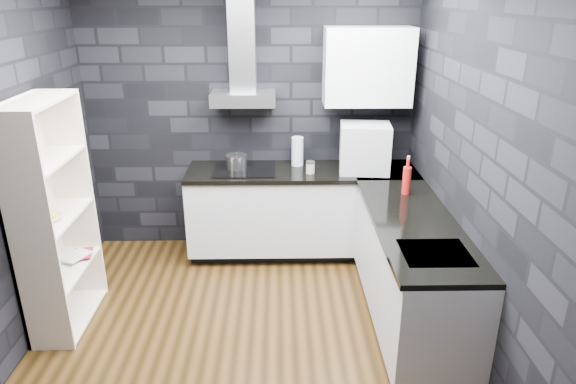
{
  "coord_description": "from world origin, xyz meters",
  "views": [
    {
      "loc": [
        0.28,
        -3.36,
        2.49
      ],
      "look_at": [
        0.35,
        0.45,
        1.0
      ],
      "focal_mm": 32.0,
      "sensor_mm": 36.0,
      "label": 1
    }
  ],
  "objects_px": {
    "glass_vase": "(297,151)",
    "storage_jar": "(310,168)",
    "fruit_bowl": "(49,218)",
    "utensil_crock": "(344,166)",
    "appliance_garage": "(365,148)",
    "bookshelf": "(54,218)",
    "red_bottle": "(407,181)",
    "pot": "(237,162)"
  },
  "relations": [
    {
      "from": "glass_vase",
      "to": "storage_jar",
      "type": "xyz_separation_m",
      "value": [
        0.11,
        -0.24,
        -0.09
      ]
    },
    {
      "from": "glass_vase",
      "to": "fruit_bowl",
      "type": "distance_m",
      "value": 2.3
    },
    {
      "from": "utensil_crock",
      "to": "fruit_bowl",
      "type": "relative_size",
      "value": 0.61
    },
    {
      "from": "appliance_garage",
      "to": "utensil_crock",
      "type": "bearing_deg",
      "value": -167.02
    },
    {
      "from": "glass_vase",
      "to": "utensil_crock",
      "type": "xyz_separation_m",
      "value": [
        0.43,
        -0.22,
        -0.08
      ]
    },
    {
      "from": "glass_vase",
      "to": "bookshelf",
      "type": "xyz_separation_m",
      "value": [
        -1.88,
        -1.23,
        -0.14
      ]
    },
    {
      "from": "glass_vase",
      "to": "appliance_garage",
      "type": "xyz_separation_m",
      "value": [
        0.62,
        -0.19,
        0.08
      ]
    },
    {
      "from": "red_bottle",
      "to": "bookshelf",
      "type": "distance_m",
      "value": 2.8
    },
    {
      "from": "storage_jar",
      "to": "red_bottle",
      "type": "xyz_separation_m",
      "value": [
        0.77,
        -0.54,
        0.07
      ]
    },
    {
      "from": "storage_jar",
      "to": "red_bottle",
      "type": "height_order",
      "value": "red_bottle"
    },
    {
      "from": "storage_jar",
      "to": "utensil_crock",
      "type": "relative_size",
      "value": 0.83
    },
    {
      "from": "utensil_crock",
      "to": "bookshelf",
      "type": "distance_m",
      "value": 2.52
    },
    {
      "from": "glass_vase",
      "to": "storage_jar",
      "type": "bearing_deg",
      "value": -64.58
    },
    {
      "from": "storage_jar",
      "to": "fruit_bowl",
      "type": "xyz_separation_m",
      "value": [
        -1.99,
        -1.08,
        -0.01
      ]
    },
    {
      "from": "pot",
      "to": "red_bottle",
      "type": "xyz_separation_m",
      "value": [
        1.47,
        -0.67,
        0.05
      ]
    },
    {
      "from": "utensil_crock",
      "to": "appliance_garage",
      "type": "height_order",
      "value": "appliance_garage"
    },
    {
      "from": "pot",
      "to": "fruit_bowl",
      "type": "xyz_separation_m",
      "value": [
        -1.29,
        -1.21,
        -0.03
      ]
    },
    {
      "from": "red_bottle",
      "to": "fruit_bowl",
      "type": "bearing_deg",
      "value": -169.07
    },
    {
      "from": "storage_jar",
      "to": "red_bottle",
      "type": "distance_m",
      "value": 0.95
    },
    {
      "from": "utensil_crock",
      "to": "appliance_garage",
      "type": "distance_m",
      "value": 0.26
    },
    {
      "from": "appliance_garage",
      "to": "red_bottle",
      "type": "relative_size",
      "value": 1.95
    },
    {
      "from": "storage_jar",
      "to": "appliance_garage",
      "type": "distance_m",
      "value": 0.54
    },
    {
      "from": "utensil_crock",
      "to": "fruit_bowl",
      "type": "bearing_deg",
      "value": -154.49
    },
    {
      "from": "red_bottle",
      "to": "bookshelf",
      "type": "relative_size",
      "value": 0.13
    },
    {
      "from": "appliance_garage",
      "to": "pot",
      "type": "bearing_deg",
      "value": -178.49
    },
    {
      "from": "red_bottle",
      "to": "pot",
      "type": "bearing_deg",
      "value": 155.41
    },
    {
      "from": "utensil_crock",
      "to": "bookshelf",
      "type": "height_order",
      "value": "bookshelf"
    },
    {
      "from": "red_bottle",
      "to": "bookshelf",
      "type": "xyz_separation_m",
      "value": [
        -2.77,
        -0.45,
        -0.12
      ]
    },
    {
      "from": "utensil_crock",
      "to": "fruit_bowl",
      "type": "distance_m",
      "value": 2.56
    },
    {
      "from": "utensil_crock",
      "to": "appliance_garage",
      "type": "bearing_deg",
      "value": 7.65
    },
    {
      "from": "pot",
      "to": "appliance_garage",
      "type": "height_order",
      "value": "appliance_garage"
    },
    {
      "from": "storage_jar",
      "to": "bookshelf",
      "type": "bearing_deg",
      "value": -153.51
    },
    {
      "from": "utensil_crock",
      "to": "red_bottle",
      "type": "distance_m",
      "value": 0.73
    },
    {
      "from": "fruit_bowl",
      "to": "storage_jar",
      "type": "bearing_deg",
      "value": 28.41
    },
    {
      "from": "utensil_crock",
      "to": "appliance_garage",
      "type": "xyz_separation_m",
      "value": [
        0.19,
        0.03,
        0.16
      ]
    },
    {
      "from": "appliance_garage",
      "to": "glass_vase",
      "type": "bearing_deg",
      "value": 168.39
    },
    {
      "from": "pot",
      "to": "storage_jar",
      "type": "height_order",
      "value": "pot"
    },
    {
      "from": "bookshelf",
      "to": "fruit_bowl",
      "type": "xyz_separation_m",
      "value": [
        0.0,
        -0.08,
        0.04
      ]
    },
    {
      "from": "red_bottle",
      "to": "bookshelf",
      "type": "height_order",
      "value": "bookshelf"
    },
    {
      "from": "glass_vase",
      "to": "red_bottle",
      "type": "bearing_deg",
      "value": -41.45
    },
    {
      "from": "pot",
      "to": "red_bottle",
      "type": "bearing_deg",
      "value": -24.59
    },
    {
      "from": "glass_vase",
      "to": "bookshelf",
      "type": "bearing_deg",
      "value": -146.77
    }
  ]
}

